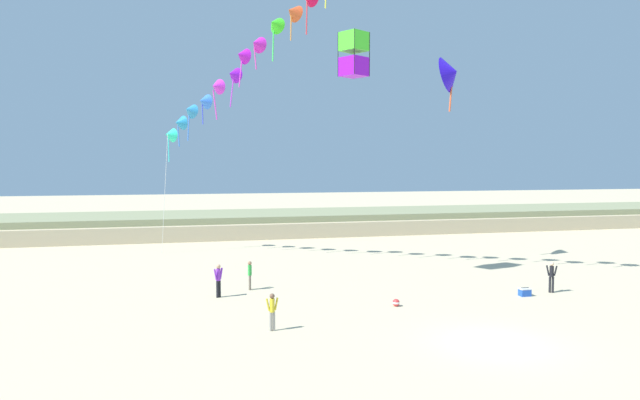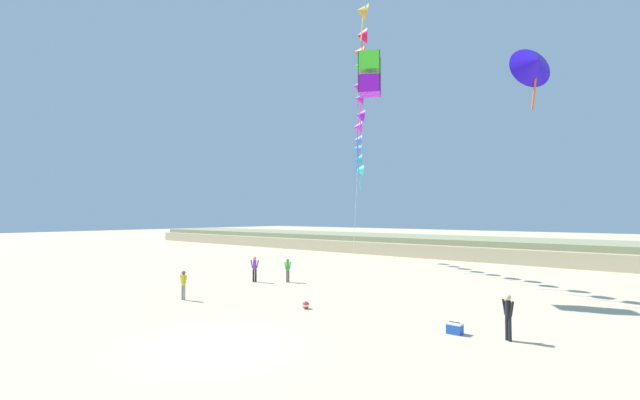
% 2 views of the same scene
% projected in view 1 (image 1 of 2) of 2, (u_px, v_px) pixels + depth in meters
% --- Properties ---
extents(ground_plane, '(240.00, 240.00, 0.00)m').
position_uv_depth(ground_plane, '(495.00, 344.00, 22.07)').
color(ground_plane, beige).
extents(dune_ridge, '(120.00, 12.40, 2.04)m').
position_uv_depth(dune_ridge, '(297.00, 222.00, 59.62)').
color(dune_ridge, '#BFAE8B').
rests_on(dune_ridge, ground).
extents(person_near_left, '(0.56, 0.22, 1.58)m').
position_uv_depth(person_near_left, '(272.00, 309.00, 23.76)').
color(person_near_left, gray).
rests_on(person_near_left, ground).
extents(person_near_right, '(0.54, 0.39, 1.69)m').
position_uv_depth(person_near_right, '(552.00, 275.00, 30.90)').
color(person_near_right, black).
rests_on(person_near_right, ground).
extents(person_mid_center, '(0.53, 0.45, 1.75)m').
position_uv_depth(person_mid_center, '(218.00, 278.00, 29.79)').
color(person_mid_center, black).
rests_on(person_mid_center, ground).
extents(person_far_left, '(0.22, 0.56, 1.61)m').
position_uv_depth(person_far_left, '(250.00, 273.00, 31.60)').
color(person_far_left, '#726656').
rests_on(person_far_left, ground).
extents(large_kite_low_lead, '(2.75, 2.81, 3.97)m').
position_uv_depth(large_kite_low_lead, '(451.00, 73.00, 39.27)').
color(large_kite_low_lead, '#2A11D7').
extents(large_kite_mid_trail, '(1.81, 1.81, 2.54)m').
position_uv_depth(large_kite_mid_trail, '(354.00, 54.00, 33.11)').
color(large_kite_mid_trail, '#9114D2').
extents(beach_cooler, '(0.58, 0.41, 0.46)m').
position_uv_depth(beach_cooler, '(525.00, 292.00, 30.13)').
color(beach_cooler, blue).
rests_on(beach_cooler, ground).
extents(beach_ball, '(0.36, 0.36, 0.36)m').
position_uv_depth(beach_ball, '(396.00, 303.00, 27.96)').
color(beach_ball, red).
rests_on(beach_ball, ground).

